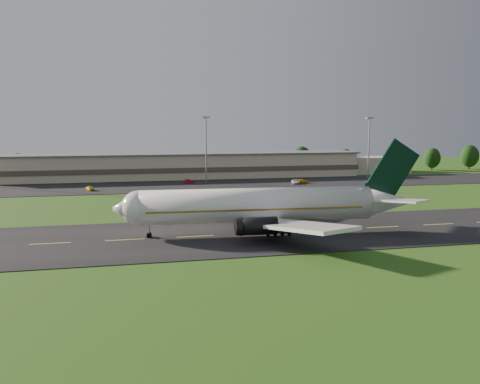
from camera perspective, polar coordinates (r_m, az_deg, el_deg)
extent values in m
plane|color=#284912|center=(88.27, 2.30, -4.47)|extent=(360.00, 360.00, 0.00)
cube|color=black|center=(88.26, 2.30, -4.43)|extent=(220.00, 30.00, 0.10)
cube|color=black|center=(157.92, -4.90, 0.69)|extent=(260.00, 30.00, 0.10)
cylinder|color=white|center=(87.22, 1.84, -1.40)|extent=(38.28, 8.04, 5.60)
sphere|color=white|center=(85.43, -10.74, -1.71)|extent=(5.60, 5.60, 5.60)
cone|color=white|center=(85.48, -12.08, -1.73)|extent=(4.34, 5.62, 5.38)
cone|color=white|center=(94.39, 15.34, -1.00)|extent=(9.34, 6.06, 5.49)
cube|color=#8E5E1F|center=(87.18, 1.52, -1.64)|extent=(35.29, 7.89, 0.28)
cube|color=black|center=(85.36, -11.15, -1.35)|extent=(2.19, 3.12, 0.65)
cube|color=white|center=(77.77, 6.03, -3.61)|extent=(13.15, 20.23, 2.20)
cube|color=white|center=(98.81, 2.52, -1.27)|extent=(15.02, 20.05, 2.20)
cube|color=white|center=(89.82, 16.71, -0.87)|extent=(7.14, 9.39, 0.91)
cube|color=white|center=(98.77, 14.12, -0.08)|extent=(7.87, 9.34, 0.91)
cube|color=black|center=(93.53, 14.54, 0.06)|extent=(5.03, 0.87, 3.00)
cube|color=black|center=(94.22, 16.00, 2.33)|extent=(9.44, 1.06, 10.55)
cylinder|color=black|center=(79.52, 1.95, -3.63)|extent=(5.76, 3.06, 2.70)
cylinder|color=black|center=(95.00, -0.04, -1.85)|extent=(5.76, 3.06, 2.70)
cube|color=#BDA990|center=(181.21, -6.07, 2.76)|extent=(120.00, 15.00, 8.00)
cube|color=#4C4438|center=(181.27, -6.07, 2.51)|extent=(121.00, 15.40, 1.60)
cube|color=#595B60|center=(180.94, -6.09, 4.07)|extent=(122.00, 16.00, 0.50)
cube|color=#BDA990|center=(204.51, 13.71, 2.82)|extent=(28.00, 11.00, 6.00)
cylinder|color=gray|center=(165.82, -3.64, 4.46)|extent=(0.44, 0.44, 20.00)
cube|color=gray|center=(165.65, -3.67, 7.95)|extent=(2.40, 1.20, 0.50)
cylinder|color=gray|center=(183.55, 13.57, 4.54)|extent=(0.44, 0.44, 20.00)
cube|color=gray|center=(183.40, 13.66, 7.69)|extent=(2.40, 1.20, 0.50)
cylinder|color=black|center=(192.83, -22.55, 1.73)|extent=(0.56, 0.56, 2.68)
ellipsoid|color=black|center=(192.58, -22.59, 2.70)|extent=(6.25, 6.25, 7.82)
cylinder|color=black|center=(190.65, -17.33, 1.86)|extent=(0.56, 0.56, 2.44)
ellipsoid|color=black|center=(190.42, -17.36, 2.75)|extent=(5.69, 5.69, 7.11)
cylinder|color=black|center=(202.70, 6.58, 2.52)|extent=(0.56, 0.56, 3.09)
ellipsoid|color=black|center=(202.43, 6.59, 3.59)|extent=(7.21, 7.21, 9.02)
cylinder|color=black|center=(208.05, 11.12, 2.51)|extent=(0.56, 0.56, 2.75)
ellipsoid|color=black|center=(207.81, 11.14, 3.43)|extent=(6.42, 6.42, 8.02)
cylinder|color=black|center=(218.34, 16.44, 2.60)|extent=(0.56, 0.56, 3.03)
ellipsoid|color=black|center=(218.10, 16.47, 3.57)|extent=(7.06, 7.06, 8.83)
cylinder|color=black|center=(226.28, 19.78, 2.59)|extent=(0.56, 0.56, 2.75)
ellipsoid|color=black|center=(226.07, 19.82, 3.44)|extent=(6.43, 6.43, 8.03)
cylinder|color=black|center=(235.41, 23.25, 2.63)|extent=(0.56, 0.56, 3.08)
ellipsoid|color=black|center=(235.18, 23.30, 3.54)|extent=(7.18, 7.18, 8.97)
imported|color=#CEBC0C|center=(150.40, -15.70, 0.39)|extent=(2.74, 4.05, 1.28)
imported|color=#A30A23|center=(164.29, -5.45, 1.16)|extent=(3.77, 2.01, 1.18)
imported|color=silver|center=(162.43, 5.96, 1.10)|extent=(2.86, 4.78, 1.25)
imported|color=#F0AA0E|center=(164.55, 6.68, 1.15)|extent=(4.35, 2.66, 1.18)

